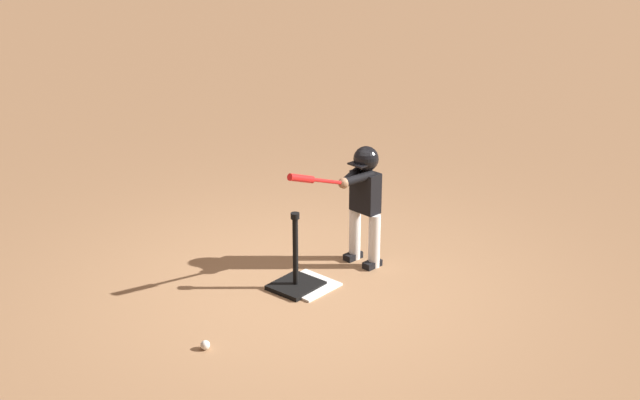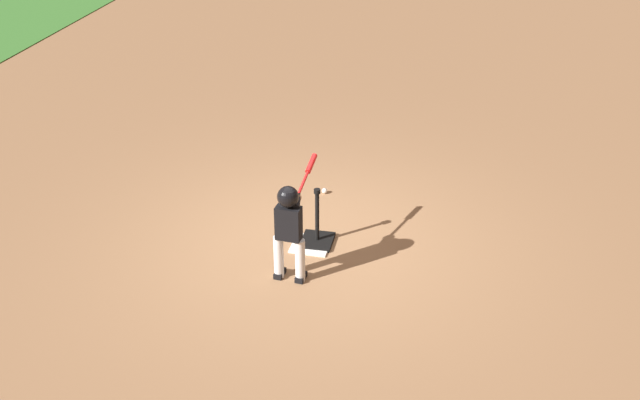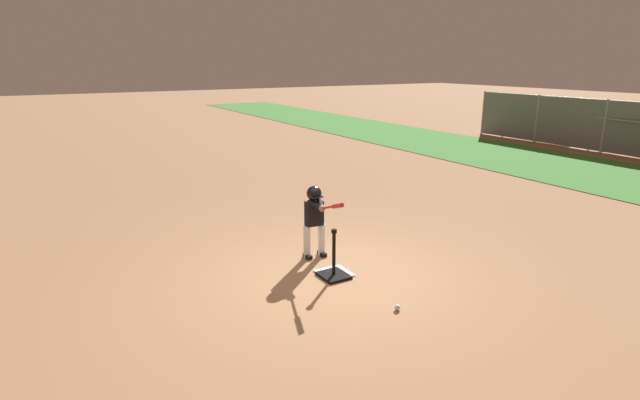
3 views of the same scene
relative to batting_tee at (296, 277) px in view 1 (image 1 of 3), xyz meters
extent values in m
plane|color=#99704C|center=(-0.01, 0.05, -0.10)|extent=(90.00, 90.00, 0.00)
cube|color=white|center=(-0.09, 0.06, -0.09)|extent=(0.45, 0.45, 0.02)
cube|color=black|center=(0.00, 0.00, -0.08)|extent=(0.41, 0.37, 0.04)
cylinder|color=black|center=(0.00, 0.00, 0.24)|extent=(0.05, 0.05, 0.61)
cylinder|color=black|center=(0.00, 0.00, 0.57)|extent=(0.08, 0.08, 0.05)
cylinder|color=silver|center=(-0.78, 0.26, 0.15)|extent=(0.12, 0.12, 0.51)
cube|color=black|center=(-0.76, 0.26, -0.07)|extent=(0.19, 0.11, 0.06)
cylinder|color=silver|center=(-0.80, 0.02, 0.15)|extent=(0.12, 0.12, 0.51)
cube|color=black|center=(-0.78, 0.02, -0.07)|extent=(0.19, 0.11, 0.06)
cube|color=black|center=(-0.79, 0.14, 0.59)|extent=(0.17, 0.28, 0.38)
sphere|color=#936B4C|center=(-0.79, 0.14, 0.89)|extent=(0.19, 0.19, 0.19)
sphere|color=black|center=(-0.79, 0.14, 0.90)|extent=(0.23, 0.23, 0.23)
cube|color=black|center=(-0.70, 0.13, 0.88)|extent=(0.13, 0.18, 0.01)
cylinder|color=black|center=(-0.65, 0.17, 0.76)|extent=(0.31, 0.19, 0.11)
cylinder|color=black|center=(-0.66, 0.09, 0.76)|extent=(0.31, 0.13, 0.11)
sphere|color=#936B4C|center=(-0.51, 0.11, 0.75)|extent=(0.10, 0.10, 0.10)
cylinder|color=red|center=(-0.21, 0.08, 0.85)|extent=(0.62, 0.10, 0.24)
cylinder|color=red|center=(-0.01, 0.06, 0.92)|extent=(0.28, 0.09, 0.15)
cylinder|color=black|center=(-0.53, 0.12, 0.74)|extent=(0.03, 0.05, 0.05)
sphere|color=white|center=(1.22, 0.15, -0.07)|extent=(0.07, 0.07, 0.07)
camera|label=1|loc=(5.19, 4.60, 3.43)|focal=50.00mm
camera|label=2|loc=(-7.33, -1.49, 4.53)|focal=42.00mm
camera|label=3|loc=(5.43, -3.45, 2.82)|focal=28.00mm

